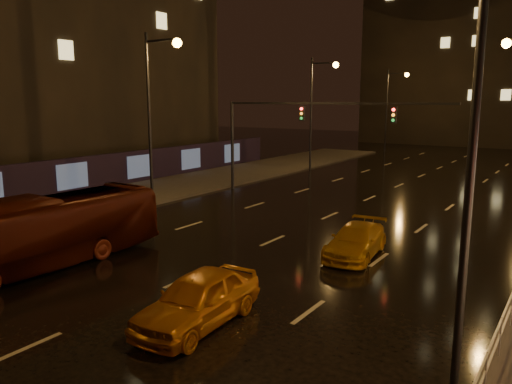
% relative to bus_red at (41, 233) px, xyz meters
% --- Properties ---
extents(ground, '(140.00, 140.00, 0.00)m').
position_rel_bus_red_xyz_m(ground, '(5.31, 18.00, -1.38)').
color(ground, black).
rests_on(ground, ground).
extents(sidewalk_left, '(7.00, 70.00, 0.15)m').
position_rel_bus_red_xyz_m(sidewalk_left, '(-8.19, 13.00, -1.30)').
color(sidewalk_left, '#38332D').
rests_on(sidewalk_left, ground).
extents(hoarding_left, '(0.30, 46.00, 2.50)m').
position_rel_bus_red_xyz_m(hoarding_left, '(-11.89, 10.00, -0.13)').
color(hoarding_left, black).
rests_on(hoarding_left, ground).
extents(traffic_signal, '(15.31, 0.32, 6.20)m').
position_rel_bus_red_xyz_m(traffic_signal, '(0.25, 18.00, 3.36)').
color(traffic_signal, black).
rests_on(traffic_signal, ground).
extents(streetlight_right, '(2.64, 0.50, 10.00)m').
position_rel_bus_red_xyz_m(streetlight_right, '(14.23, 0.00, 5.06)').
color(streetlight_right, black).
rests_on(streetlight_right, ground).
extents(bus_red, '(2.51, 9.92, 2.75)m').
position_rel_bus_red_xyz_m(bus_red, '(0.00, 0.00, 0.00)').
color(bus_red, '#4C150A').
rests_on(bus_red, ground).
extents(taxi_near, '(2.01, 4.54, 1.52)m').
position_rel_bus_red_xyz_m(taxi_near, '(8.10, -0.48, -0.62)').
color(taxi_near, '#B96511').
rests_on(taxi_near, ground).
extents(taxi_far, '(2.24, 4.53, 1.26)m').
position_rel_bus_red_xyz_m(taxi_far, '(9.31, 8.00, -0.74)').
color(taxi_far, '#B97A11').
rests_on(taxi_far, ground).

